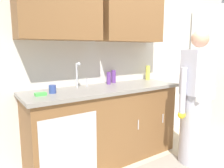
{
  "coord_description": "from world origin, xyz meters",
  "views": [
    {
      "loc": [
        -1.9,
        -1.47,
        1.4
      ],
      "look_at": [
        -0.54,
        0.55,
        1.0
      ],
      "focal_mm": 34.04,
      "sensor_mm": 36.0,
      "label": 1
    }
  ],
  "objects": [
    {
      "name": "bottle_water_short",
      "position": [
        0.33,
        0.88,
        1.05
      ],
      "size": [
        0.07,
        0.07,
        0.22
      ],
      "primitive_type": "cylinder",
      "color": "#D8D14C",
      "rests_on": "countertop"
    },
    {
      "name": "cup_by_sink",
      "position": [
        -1.2,
        0.71,
        0.98
      ],
      "size": [
        0.08,
        0.08,
        0.09
      ],
      "primitive_type": "cylinder",
      "color": "#33478C",
      "rests_on": "countertop"
    },
    {
      "name": "bottle_cleaner_spray",
      "position": [
        -0.39,
        0.86,
        1.02
      ],
      "size": [
        0.06,
        0.06,
        0.16
      ],
      "primitive_type": "cylinder",
      "color": "#66388C",
      "rests_on": "countertop"
    },
    {
      "name": "kitchen_wall_with_uppers",
      "position": [
        -0.14,
        0.99,
        1.48
      ],
      "size": [
        4.8,
        0.44,
        2.7
      ],
      "color": "beige",
      "rests_on": "ground"
    },
    {
      "name": "sink",
      "position": [
        -0.81,
        0.71,
        0.93
      ],
      "size": [
        0.5,
        0.36,
        0.35
      ],
      "color": "#B7BABF",
      "rests_on": "counter_cabinet"
    },
    {
      "name": "counter_cabinet",
      "position": [
        -0.55,
        0.7,
        0.45
      ],
      "size": [
        1.9,
        0.62,
        0.9
      ],
      "color": "brown",
      "rests_on": "ground"
    },
    {
      "name": "countertop",
      "position": [
        -0.55,
        0.7,
        0.92
      ],
      "size": [
        1.96,
        0.66,
        0.04
      ],
      "primitive_type": "cube",
      "color": "gray",
      "rests_on": "counter_cabinet"
    },
    {
      "name": "sponge",
      "position": [
        -1.34,
        0.66,
        0.96
      ],
      "size": [
        0.11,
        0.07,
        0.03
      ],
      "primitive_type": "cube",
      "color": "#4CBF4C",
      "rests_on": "countertop"
    },
    {
      "name": "bottle_soap",
      "position": [
        -0.26,
        0.93,
        1.03
      ],
      "size": [
        0.06,
        0.06,
        0.18
      ],
      "primitive_type": "cylinder",
      "color": "#66388C",
      "rests_on": "countertop"
    },
    {
      "name": "person_at_sink",
      "position": [
        0.31,
        0.02,
        0.69
      ],
      "size": [
        0.55,
        0.34,
        1.62
      ],
      "color": "white",
      "rests_on": "ground"
    },
    {
      "name": "closet_door_panel",
      "position": [
        1.45,
        0.4,
        1.05
      ],
      "size": [
        0.04,
        1.1,
        2.1
      ],
      "primitive_type": "cube",
      "rotation": [
        0.0,
        0.0,
        1.57
      ],
      "color": "silver",
      "rests_on": "ground"
    }
  ]
}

